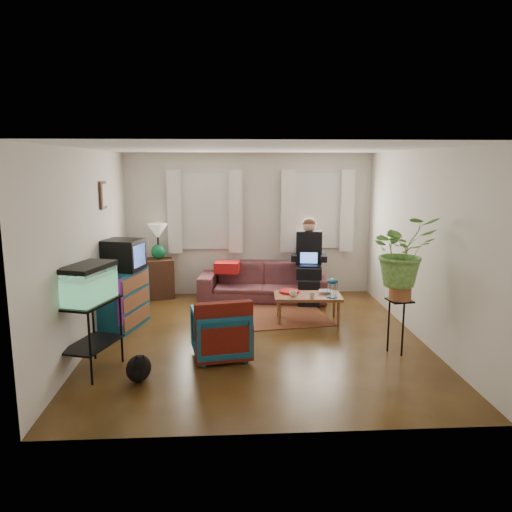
{
  "coord_description": "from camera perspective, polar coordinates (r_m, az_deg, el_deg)",
  "views": [
    {
      "loc": [
        -0.42,
        -6.63,
        2.41
      ],
      "look_at": [
        0.0,
        0.4,
        1.1
      ],
      "focal_mm": 35.0,
      "sensor_mm": 36.0,
      "label": 1
    }
  ],
  "objects": [
    {
      "name": "ceiling",
      "position": [
        6.65,
        0.21,
        12.18
      ],
      "size": [
        4.5,
        5.0,
        0.01
      ],
      "primitive_type": "cube",
      "color": "white",
      "rests_on": "wall_back"
    },
    {
      "name": "snack_tray",
      "position": [
        7.83,
        3.81,
        -4.06
      ],
      "size": [
        0.33,
        0.33,
        0.04
      ],
      "primitive_type": "cylinder",
      "rotation": [
        0.0,
        0.0,
        -0.06
      ],
      "color": "#B21414",
      "rests_on": "coffee_table"
    },
    {
      "name": "curtains_right",
      "position": [
        9.22,
        7.05,
        5.1
      ],
      "size": [
        1.36,
        0.06,
        1.5
      ],
      "primitive_type": "cube",
      "color": "white",
      "rests_on": "wall_back"
    },
    {
      "name": "wall_front",
      "position": [
        4.3,
        2.34,
        -4.43
      ],
      "size": [
        4.5,
        0.01,
        2.6
      ],
      "primitive_type": "cube",
      "color": "silver",
      "rests_on": "floor"
    },
    {
      "name": "dresser",
      "position": [
        7.67,
        -15.16,
        -4.81
      ],
      "size": [
        0.71,
        1.04,
        0.86
      ],
      "primitive_type": "cube",
      "rotation": [
        0.0,
        0.0,
        -0.27
      ],
      "color": "#12676C",
      "rests_on": "floor"
    },
    {
      "name": "black_cat",
      "position": [
        5.86,
        -13.27,
        -12.09
      ],
      "size": [
        0.38,
        0.48,
        0.36
      ],
      "primitive_type": "ellipsoid",
      "rotation": [
        0.0,
        0.0,
        0.28
      ],
      "color": "black",
      "rests_on": "floor"
    },
    {
      "name": "sofa",
      "position": [
        8.92,
        0.81,
        -2.23
      ],
      "size": [
        2.34,
        1.19,
        0.88
      ],
      "primitive_type": "imported",
      "rotation": [
        0.0,
        0.0,
        -0.14
      ],
      "color": "brown",
      "rests_on": "floor"
    },
    {
      "name": "potted_plant",
      "position": [
        6.5,
        16.31,
        -0.65
      ],
      "size": [
        0.91,
        0.82,
        0.9
      ],
      "primitive_type": "imported",
      "rotation": [
        0.0,
        0.0,
        0.16
      ],
      "color": "#599947",
      "rests_on": "plant_stand"
    },
    {
      "name": "wall_left",
      "position": [
        6.96,
        -18.61,
        0.81
      ],
      "size": [
        0.01,
        5.0,
        2.6
      ],
      "primitive_type": "cube",
      "color": "silver",
      "rests_on": "floor"
    },
    {
      "name": "picture_frame",
      "position": [
        7.7,
        -17.01,
        6.66
      ],
      "size": [
        0.04,
        0.32,
        0.4
      ],
      "primitive_type": "cube",
      "color": "#3D2616",
      "rests_on": "wall_left"
    },
    {
      "name": "wall_right",
      "position": [
        7.23,
        18.29,
        1.18
      ],
      "size": [
        0.01,
        5.0,
        2.6
      ],
      "primitive_type": "cube",
      "color": "silver",
      "rests_on": "floor"
    },
    {
      "name": "window_left",
      "position": [
        9.16,
        -5.81,
        5.09
      ],
      "size": [
        1.08,
        0.04,
        1.38
      ],
      "primitive_type": "cube",
      "color": "white",
      "rests_on": "wall_back"
    },
    {
      "name": "table_lamp",
      "position": [
        9.14,
        -11.13,
        1.56
      ],
      "size": [
        0.44,
        0.44,
        0.65
      ],
      "primitive_type": null,
      "rotation": [
        0.0,
        0.0,
        0.23
      ],
      "color": "white",
      "rests_on": "side_table"
    },
    {
      "name": "area_rug",
      "position": [
        8.13,
        0.57,
        -6.66
      ],
      "size": [
        2.2,
        1.85,
        0.01
      ],
      "primitive_type": "cube",
      "rotation": [
        0.0,
        0.0,
        0.13
      ],
      "color": "maroon",
      "rests_on": "floor"
    },
    {
      "name": "window_right",
      "position": [
        9.3,
        6.96,
        5.15
      ],
      "size": [
        1.08,
        0.04,
        1.38
      ],
      "primitive_type": "cube",
      "color": "white",
      "rests_on": "wall_back"
    },
    {
      "name": "cup_b",
      "position": [
        7.56,
        6.42,
        -4.45
      ],
      "size": [
        0.1,
        0.1,
        0.09
      ],
      "primitive_type": "imported",
      "rotation": [
        0.0,
        0.0,
        -0.06
      ],
      "color": "beige",
      "rests_on": "coffee_table"
    },
    {
      "name": "coffee_table",
      "position": [
        7.78,
        5.91,
        -5.94
      ],
      "size": [
        1.05,
        0.62,
        0.42
      ],
      "primitive_type": "cube",
      "rotation": [
        0.0,
        0.0,
        -0.06
      ],
      "color": "brown",
      "rests_on": "floor"
    },
    {
      "name": "armchair",
      "position": [
        6.34,
        -4.08,
        -8.45
      ],
      "size": [
        0.78,
        0.75,
        0.7
      ],
      "primitive_type": "imported",
      "rotation": [
        0.0,
        0.0,
        3.32
      ],
      "color": "#105664",
      "rests_on": "floor"
    },
    {
      "name": "floor",
      "position": [
        7.07,
        0.2,
        -9.4
      ],
      "size": [
        4.5,
        5.0,
        0.01
      ],
      "primitive_type": "cube",
      "color": "#4F2B14",
      "rests_on": "ground"
    },
    {
      "name": "wall_back",
      "position": [
        9.21,
        -0.79,
        3.61
      ],
      "size": [
        4.5,
        0.01,
        2.6
      ],
      "primitive_type": "cube",
      "color": "silver",
      "rests_on": "floor"
    },
    {
      "name": "bowl",
      "position": [
        7.84,
        7.9,
        -4.07
      ],
      "size": [
        0.21,
        0.21,
        0.05
      ],
      "primitive_type": "imported",
      "rotation": [
        0.0,
        0.0,
        -0.06
      ],
      "color": "white",
      "rests_on": "coffee_table"
    },
    {
      "name": "curtains_left",
      "position": [
        9.08,
        -5.83,
        5.04
      ],
      "size": [
        1.36,
        0.06,
        1.5
      ],
      "primitive_type": "cube",
      "color": "white",
      "rests_on": "wall_back"
    },
    {
      "name": "plant_stand",
      "position": [
        6.71,
        15.94,
        -7.73
      ],
      "size": [
        0.34,
        0.34,
        0.71
      ],
      "primitive_type": "cube",
      "rotation": [
        0.0,
        0.0,
        0.16
      ],
      "color": "black",
      "rests_on": "floor"
    },
    {
      "name": "serape_throw",
      "position": [
        6.05,
        -3.67,
        -7.96
      ],
      "size": [
        0.72,
        0.28,
        0.57
      ],
      "primitive_type": "cube",
      "rotation": [
        0.0,
        0.0,
        0.18
      ],
      "color": "#9E0A0A",
      "rests_on": "armchair"
    },
    {
      "name": "crt_tv",
      "position": [
        7.6,
        -14.94,
        0.13
      ],
      "size": [
        0.63,
        0.6,
        0.46
      ],
      "primitive_type": "cube",
      "rotation": [
        0.0,
        0.0,
        -0.27
      ],
      "color": "black",
      "rests_on": "dresser"
    },
    {
      "name": "seated_person",
      "position": [
        8.86,
        6.04,
        -0.86
      ],
      "size": [
        0.65,
        0.76,
        1.34
      ],
      "primitive_type": null,
      "rotation": [
        0.0,
        0.0,
        -0.14
      ],
      "color": "black",
      "rests_on": "sofa"
    },
    {
      "name": "birdcage",
      "position": [
        7.6,
        8.71,
        -3.61
      ],
      "size": [
        0.18,
        0.18,
        0.3
      ],
      "primitive_type": null,
      "rotation": [
        0.0,
        0.0,
        -0.06
      ],
      "color": "#115B6B",
      "rests_on": "coffee_table"
    },
    {
      "name": "side_table",
      "position": [
        9.26,
        -10.98,
        -2.48
      ],
      "size": [
        0.59,
        0.59,
        0.71
      ],
      "primitive_type": "cube",
      "rotation": [
        0.0,
        0.0,
        0.23
      ],
      "color": "#422919",
      "rests_on": "floor"
    },
    {
      "name": "aquarium_stand",
      "position": [
        6.18,
        -18.24,
        -8.75
      ],
      "size": [
        0.64,
        0.85,
        0.85
      ],
      "primitive_type": "cube",
      "rotation": [
        0.0,
        0.0,
        -0.31
      ],
      "color": "black",
      "rests_on": "floor"
    },
    {
      "name": "aquarium",
      "position": [
        6.0,
        -18.6,
        -2.91
      ],
      "size": [
        0.57,
        0.77,
        0.45
      ],
      "primitive_type": "cube",
      "rotation": [
        0.0,
        0.0,
        -0.31
      ],
      "color": "#7FD899",
      "rests_on": "aquarium_stand"
    },
    {
      "name": "cup_a",
      "position": [
        7.6,
        4.27,
        -4.3
      ],
      "size": [
        0.12,
        0.12,
        0.09
      ],
      "primitive_type": "imported",
      "rotation": [
        0.0,
        0.0,
        -0.06
      ],
      "color": "white",
      "rests_on": "coffee_table"
    }
  ]
}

